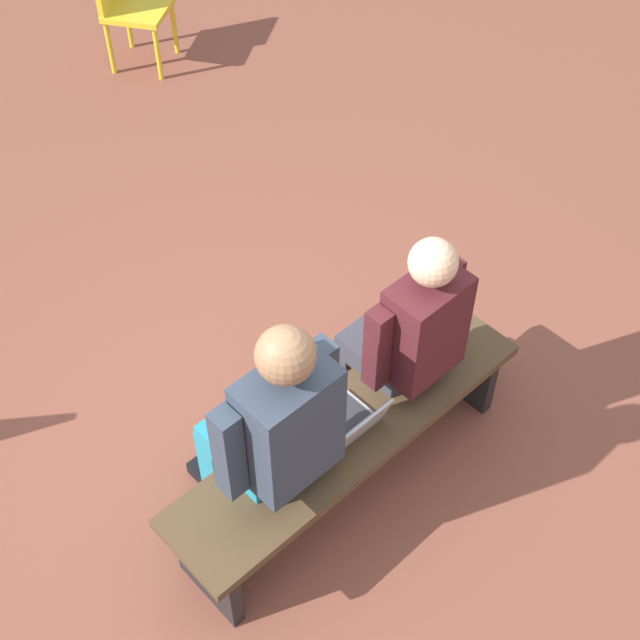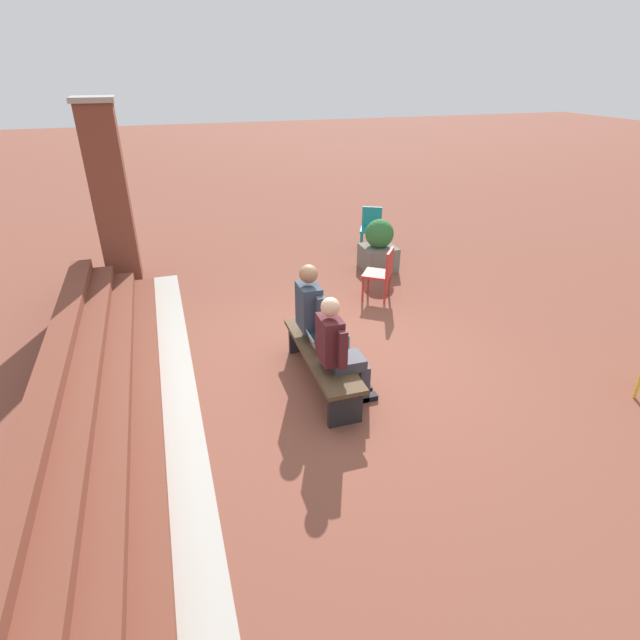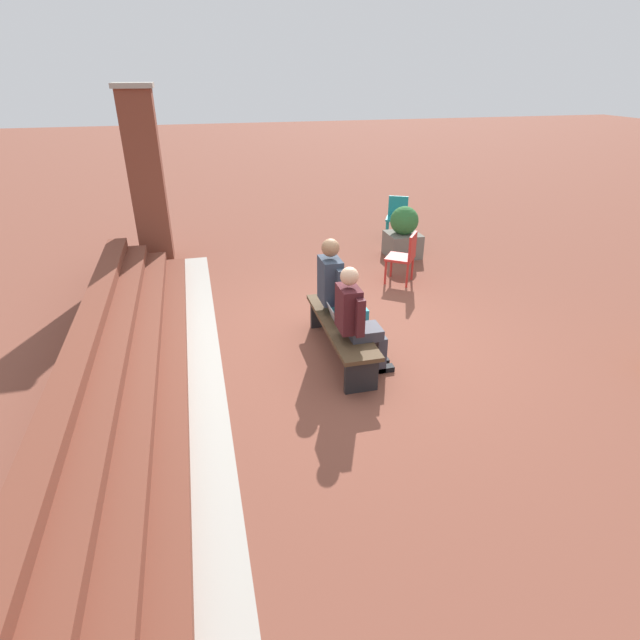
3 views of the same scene
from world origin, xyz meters
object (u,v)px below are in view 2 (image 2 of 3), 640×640
object	(u,v)px
person_student	(339,348)
plastic_chair_mid_courtyard	(371,226)
bench	(322,358)
person_adult	(318,315)
laptop	(320,346)
planter	(379,247)
plastic_chair_near_bench_left	(382,271)

from	to	relation	value
person_student	plastic_chair_mid_courtyard	distance (m)	5.34
bench	person_student	bearing A→B (deg)	-170.73
bench	plastic_chair_mid_courtyard	size ratio (longest dim) A/B	2.14
person_student	person_adult	xyz separation A→B (m)	(0.77, -0.00, 0.03)
person_student	person_adult	size ratio (longest dim) A/B	0.94
laptop	planter	distance (m)	3.88
person_student	planter	bearing A→B (deg)	-29.81
person_adult	plastic_chair_near_bench_left	xyz separation A→B (m)	(1.64, -1.59, -0.25)
bench	plastic_chair_near_bench_left	world-z (taller)	plastic_chair_near_bench_left
bench	planter	size ratio (longest dim) A/B	1.91
bench	person_student	xyz separation A→B (m)	(-0.40, -0.07, 0.35)
person_student	plastic_chair_near_bench_left	size ratio (longest dim) A/B	1.55
person_adult	laptop	bearing A→B (deg)	166.23
person_student	plastic_chair_mid_courtyard	xyz separation A→B (m)	(4.76, -2.41, -0.22)
bench	plastic_chair_mid_courtyard	distance (m)	5.02
person_student	plastic_chair_mid_courtyard	bearing A→B (deg)	-26.88
person_student	planter	xyz separation A→B (m)	(3.65, -2.09, -0.27)
bench	planter	xyz separation A→B (m)	(3.25, -2.15, 0.08)
plastic_chair_mid_courtyard	plastic_chair_near_bench_left	distance (m)	2.49
person_adult	planter	size ratio (longest dim) A/B	1.47
person_adult	person_student	bearing A→B (deg)	179.66
person_student	laptop	bearing A→B (deg)	10.12
bench	person_adult	bearing A→B (deg)	-10.75
plastic_chair_mid_courtyard	plastic_chair_near_bench_left	bearing A→B (deg)	160.90
plastic_chair_near_bench_left	person_student	bearing A→B (deg)	146.42
plastic_chair_mid_courtyard	planter	bearing A→B (deg)	163.77
bench	person_adult	distance (m)	0.53
person_adult	plastic_chair_mid_courtyard	size ratio (longest dim) A/B	1.64
person_adult	plastic_chair_mid_courtyard	world-z (taller)	person_adult
planter	bench	bearing A→B (deg)	146.44
bench	laptop	distance (m)	0.15
bench	plastic_chair_mid_courtyard	world-z (taller)	plastic_chair_mid_courtyard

